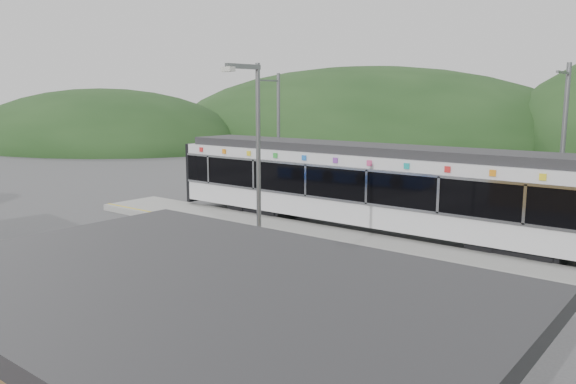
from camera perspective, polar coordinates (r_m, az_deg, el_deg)
The scene contains 9 objects.
ground at distance 19.74m, azimuth -1.17°, elevation -7.22°, with size 120.00×120.00×0.00m, color #4C4C4F.
hills at distance 21.44m, azimuth 21.30°, elevation -6.53°, with size 146.00×149.00×26.00m.
platform at distance 22.24m, azimuth 4.29°, elevation -4.93°, with size 26.00×3.20×0.30m, color #9E9E99.
yellow_line at distance 21.17m, azimuth 2.30°, elevation -5.22°, with size 26.00×0.10×0.01m, color yellow.
train at distance 23.90m, azimuth 8.80°, elevation 0.67°, with size 20.44×3.01×3.74m.
catenary_mast_west at distance 30.04m, azimuth -1.02°, elevation 5.59°, with size 0.18×1.80×7.00m.
catenary_mast_east at distance 23.73m, azimuth 26.08°, elevation 3.62°, with size 0.18×1.80×7.00m.
station_shelter at distance 9.20m, azimuth -8.71°, elevation -17.11°, with size 9.20×6.20×3.00m.
lamp_post at distance 14.83m, azimuth -3.35°, elevation 2.67°, with size 0.37×1.15×6.57m.
Camera 1 is at (12.11, -14.53, 5.64)m, focal length 35.00 mm.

